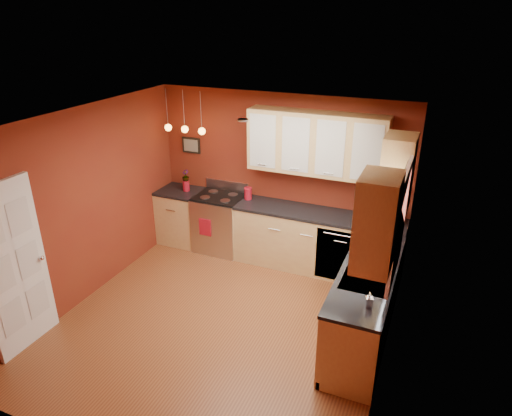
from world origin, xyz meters
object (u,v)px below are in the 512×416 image
at_px(sink, 366,279).
at_px(soap_pump, 369,300).
at_px(gas_range, 220,222).
at_px(red_canister, 248,193).
at_px(coffee_maker, 390,215).

bearing_deg(sink, soap_pump, -77.57).
bearing_deg(gas_range, red_canister, 10.55).
bearing_deg(gas_range, soap_pump, -36.78).
xyz_separation_m(gas_range, red_canister, (0.47, 0.09, 0.56)).
xyz_separation_m(gas_range, coffee_maker, (2.67, 0.03, 0.58)).
relative_size(gas_range, sink, 1.59).
distance_m(gas_range, coffee_maker, 2.73).
bearing_deg(red_canister, gas_range, -169.45).
distance_m(gas_range, soap_pump, 3.47).
height_order(coffee_maker, soap_pump, coffee_maker).
xyz_separation_m(gas_range, sink, (2.62, -1.50, 0.43)).
bearing_deg(sink, gas_range, 150.22).
bearing_deg(sink, coffee_maker, 88.35).
relative_size(gas_range, red_canister, 5.79).
bearing_deg(soap_pump, sink, 102.43).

